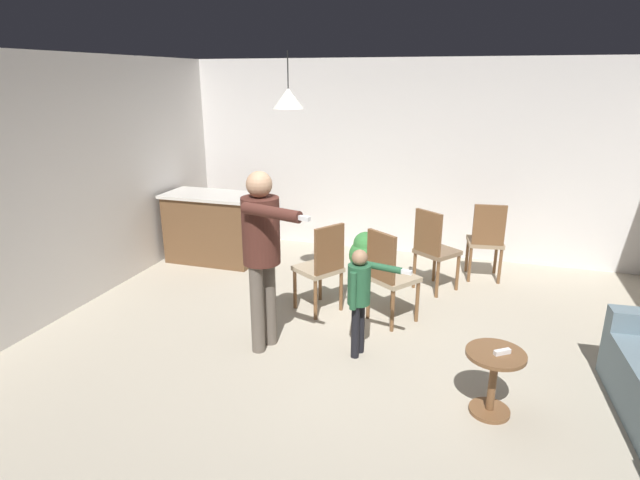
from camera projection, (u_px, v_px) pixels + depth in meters
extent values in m
plane|color=#B2A893|center=(349.00, 360.00, 4.64)|extent=(7.68, 7.68, 0.00)
cube|color=silver|center=(407.00, 159.00, 7.13)|extent=(6.40, 0.10, 2.70)
cube|color=silver|center=(43.00, 192.00, 5.14)|extent=(0.10, 6.40, 2.70)
cylinder|color=brown|center=(612.00, 373.00, 4.38)|extent=(0.05, 0.05, 0.06)
cube|color=brown|center=(213.00, 229.00, 7.02)|extent=(1.20, 0.60, 0.91)
cube|color=beige|center=(210.00, 195.00, 6.87)|extent=(1.26, 0.66, 0.04)
cylinder|color=brown|center=(496.00, 354.00, 3.77)|extent=(0.44, 0.44, 0.03)
cylinder|color=brown|center=(492.00, 385.00, 3.85)|extent=(0.06, 0.06, 0.49)
cylinder|color=brown|center=(489.00, 410.00, 3.92)|extent=(0.31, 0.31, 0.03)
cylinder|color=#60564C|center=(270.00, 302.00, 4.81)|extent=(0.12, 0.12, 0.85)
cylinder|color=#60564C|center=(257.00, 309.00, 4.67)|extent=(0.12, 0.12, 0.85)
cylinder|color=#4C261E|center=(261.00, 231.00, 4.52)|extent=(0.34, 0.34, 0.60)
sphere|color=tan|center=(259.00, 184.00, 4.39)|extent=(0.23, 0.23, 0.23)
cylinder|color=#4C261E|center=(275.00, 229.00, 4.69)|extent=(0.10, 0.10, 0.57)
cylinder|color=#4C261E|center=(271.00, 212.00, 4.14)|extent=(0.57, 0.25, 0.10)
cube|color=white|center=(302.00, 218.00, 3.97)|extent=(0.13, 0.07, 0.04)
cylinder|color=black|center=(360.00, 327.00, 4.71)|extent=(0.08, 0.08, 0.52)
cylinder|color=black|center=(355.00, 332.00, 4.62)|extent=(0.08, 0.08, 0.52)
cylinder|color=#265938|center=(359.00, 284.00, 4.53)|extent=(0.20, 0.20, 0.37)
sphere|color=#9E7556|center=(360.00, 257.00, 4.45)|extent=(0.14, 0.14, 0.14)
cylinder|color=#265938|center=(383.00, 267.00, 4.49)|extent=(0.35, 0.13, 0.06)
cube|color=white|center=(405.00, 272.00, 4.40)|extent=(0.13, 0.06, 0.04)
cylinder|color=#265938|center=(353.00, 291.00, 4.43)|extent=(0.06, 0.06, 0.35)
cylinder|color=brown|center=(368.00, 299.00, 5.38)|extent=(0.04, 0.04, 0.45)
cylinder|color=brown|center=(392.00, 311.00, 5.10)|extent=(0.04, 0.04, 0.45)
cylinder|color=brown|center=(393.00, 291.00, 5.58)|extent=(0.04, 0.04, 0.45)
cylinder|color=brown|center=(417.00, 302.00, 5.31)|extent=(0.04, 0.04, 0.45)
cube|color=tan|center=(394.00, 278.00, 5.27)|extent=(0.59, 0.59, 0.05)
cube|color=brown|center=(381.00, 257.00, 5.07)|extent=(0.33, 0.25, 0.50)
cylinder|color=brown|center=(414.00, 270.00, 6.16)|extent=(0.04, 0.04, 0.45)
cylinder|color=brown|center=(437.00, 279.00, 5.89)|extent=(0.04, 0.04, 0.45)
cylinder|color=brown|center=(434.00, 264.00, 6.37)|extent=(0.04, 0.04, 0.45)
cylinder|color=brown|center=(458.00, 272.00, 6.09)|extent=(0.04, 0.04, 0.45)
cube|color=#7F664C|center=(437.00, 252.00, 6.05)|extent=(0.59, 0.59, 0.05)
cube|color=brown|center=(428.00, 232.00, 5.86)|extent=(0.33, 0.25, 0.50)
cylinder|color=brown|center=(470.00, 265.00, 6.35)|extent=(0.04, 0.04, 0.45)
cylinder|color=brown|center=(500.00, 266.00, 6.28)|extent=(0.04, 0.04, 0.45)
cylinder|color=brown|center=(467.00, 255.00, 6.68)|extent=(0.04, 0.04, 0.45)
cylinder|color=brown|center=(496.00, 257.00, 6.62)|extent=(0.04, 0.04, 0.45)
cube|color=#997F60|center=(485.00, 242.00, 6.41)|extent=(0.47, 0.47, 0.05)
cube|color=brown|center=(489.00, 225.00, 6.14)|extent=(0.38, 0.09, 0.50)
cylinder|color=brown|center=(315.00, 300.00, 5.35)|extent=(0.04, 0.04, 0.45)
cylinder|color=brown|center=(341.00, 291.00, 5.57)|extent=(0.04, 0.04, 0.45)
cylinder|color=brown|center=(295.00, 289.00, 5.61)|extent=(0.04, 0.04, 0.45)
cylinder|color=brown|center=(320.00, 281.00, 5.83)|extent=(0.04, 0.04, 0.45)
cube|color=tan|center=(318.00, 269.00, 5.51)|extent=(0.58, 0.58, 0.05)
cube|color=brown|center=(329.00, 249.00, 5.29)|extent=(0.24, 0.34, 0.50)
cylinder|color=#4C4742|center=(365.00, 273.00, 6.45)|extent=(0.24, 0.24, 0.19)
sphere|color=#387F3D|center=(365.00, 255.00, 6.37)|extent=(0.41, 0.41, 0.41)
sphere|color=#387F3D|center=(366.00, 244.00, 6.33)|extent=(0.31, 0.31, 0.31)
cube|color=white|center=(502.00, 352.00, 3.74)|extent=(0.13, 0.11, 0.04)
cone|color=silver|center=(288.00, 98.00, 5.09)|extent=(0.32, 0.32, 0.20)
cylinder|color=black|center=(288.00, 70.00, 5.01)|extent=(0.01, 0.01, 0.36)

